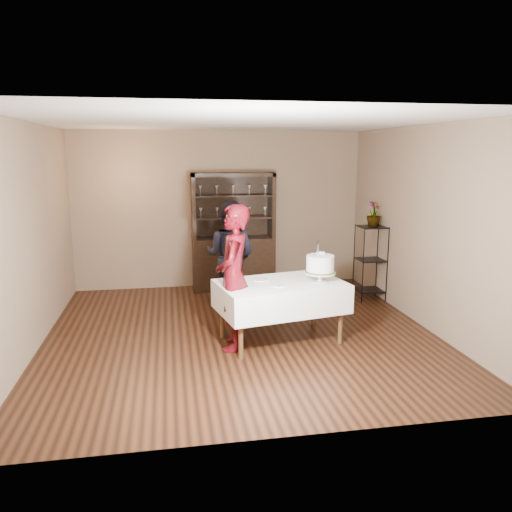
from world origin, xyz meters
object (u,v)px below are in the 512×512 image
(cake_table, at_px, (280,296))
(potted_plant, at_px, (374,214))
(man, at_px, (230,256))
(cake, at_px, (320,265))
(plant_etagere, at_px, (370,260))
(china_hutch, at_px, (233,251))
(woman, at_px, (234,278))

(cake_table, height_order, potted_plant, potted_plant)
(man, bearing_deg, cake, 152.49)
(plant_etagere, distance_m, potted_plant, 0.73)
(cake, bearing_deg, cake_table, 172.91)
(china_hutch, distance_m, man, 1.20)
(cake_table, bearing_deg, potted_plant, 40.58)
(man, distance_m, cake, 1.77)
(china_hutch, xyz_separation_m, cake, (0.73, -2.67, 0.31))
(cake, distance_m, potted_plant, 2.20)
(plant_etagere, height_order, cake_table, plant_etagere)
(china_hutch, relative_size, man, 1.22)
(cake_table, height_order, cake, cake)
(china_hutch, bearing_deg, man, -99.57)
(man, relative_size, potted_plant, 4.18)
(woman, relative_size, potted_plant, 4.46)
(china_hutch, xyz_separation_m, man, (-0.20, -1.17, 0.16))
(china_hutch, bearing_deg, woman, -97.31)
(china_hutch, bearing_deg, potted_plant, -25.41)
(cake_table, height_order, woman, woman)
(plant_etagere, bearing_deg, cake_table, -139.60)
(woman, relative_size, man, 1.07)
(woman, height_order, man, woman)
(china_hutch, relative_size, plant_etagere, 1.67)
(china_hutch, xyz_separation_m, cake_table, (0.25, -2.61, -0.08))
(woman, xyz_separation_m, potted_plant, (2.47, 1.71, 0.51))
(china_hutch, distance_m, potted_plant, 2.46)
(china_hutch, height_order, woman, china_hutch)
(cake, bearing_deg, china_hutch, 105.36)
(china_hutch, xyz_separation_m, woman, (-0.35, -2.71, 0.21))
(china_hutch, distance_m, cake_table, 2.62)
(china_hutch, relative_size, cake, 3.81)
(china_hutch, bearing_deg, cake_table, -84.52)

